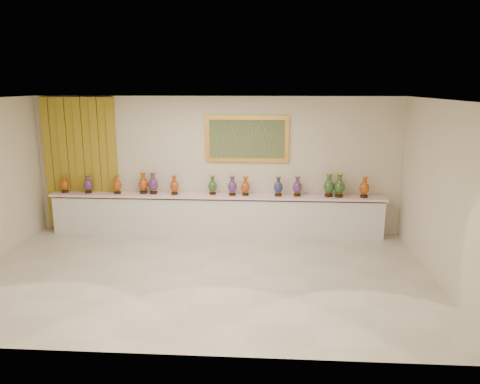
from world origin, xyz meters
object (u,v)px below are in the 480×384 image
at_px(vase_0, 65,184).
at_px(vase_1, 88,185).
at_px(vase_2, 117,185).
at_px(counter, 216,215).

distance_m(vase_0, vase_1, 0.53).
height_order(vase_0, vase_1, vase_1).
relative_size(vase_1, vase_2, 1.01).
bearing_deg(counter, vase_0, -179.65).
bearing_deg(vase_1, vase_2, -0.66).
bearing_deg(counter, vase_2, -178.96).
height_order(counter, vase_2, vase_2).
xyz_separation_m(vase_0, vase_2, (1.19, -0.02, 0.00)).
bearing_deg(vase_2, vase_1, 179.34).
distance_m(vase_1, vase_2, 0.66).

